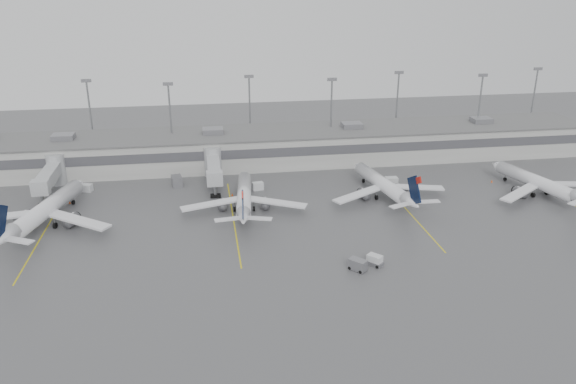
{
  "coord_description": "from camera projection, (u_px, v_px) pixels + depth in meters",
  "views": [
    {
      "loc": [
        -22.46,
        -76.36,
        44.41
      ],
      "look_at": [
        -6.72,
        24.0,
        5.0
      ],
      "focal_mm": 35.0,
      "sensor_mm": 36.0,
      "label": 1
    }
  ],
  "objects": [
    {
      "name": "jet_far_left",
      "position": [
        43.0,
        211.0,
        104.82
      ],
      "size": [
        27.41,
        31.16,
        10.33
      ],
      "rotation": [
        0.0,
        0.0,
        -0.28
      ],
      "color": "white",
      "rests_on": "ground"
    },
    {
      "name": "jet_bridge_right",
      "position": [
        213.0,
        166.0,
        127.39
      ],
      "size": [
        4.0,
        17.2,
        7.0
      ],
      "color": "#A4A6A9",
      "rests_on": "ground"
    },
    {
      "name": "jet_mid_right",
      "position": [
        384.0,
        185.0,
        118.58
      ],
      "size": [
        25.31,
        28.6,
        9.31
      ],
      "rotation": [
        0.0,
        0.0,
        0.17
      ],
      "color": "white",
      "rests_on": "ground"
    },
    {
      "name": "cone_d",
      "position": [
        492.0,
        181.0,
        128.36
      ],
      "size": [
        0.39,
        0.39,
        0.62
      ],
      "primitive_type": "cone",
      "color": "#FF5005",
      "rests_on": "ground"
    },
    {
      "name": "jet_far_right",
      "position": [
        540.0,
        183.0,
        119.96
      ],
      "size": [
        24.7,
        28.04,
        9.25
      ],
      "rotation": [
        0.0,
        0.0,
        0.25
      ],
      "color": "white",
      "rests_on": "ground"
    },
    {
      "name": "terminal",
      "position": [
        293.0,
        146.0,
        141.53
      ],
      "size": [
        152.0,
        17.0,
        9.45
      ],
      "color": "#9D9D99",
      "rests_on": "ground"
    },
    {
      "name": "jet_mid_left",
      "position": [
        244.0,
        197.0,
        112.28
      ],
      "size": [
        25.18,
        28.34,
        9.17
      ],
      "rotation": [
        0.0,
        0.0,
        -0.09
      ],
      "color": "white",
      "rests_on": "ground"
    },
    {
      "name": "gse_uld_c",
      "position": [
        391.0,
        181.0,
        126.33
      ],
      "size": [
        2.71,
        1.82,
        1.91
      ],
      "primitive_type": "cube",
      "rotation": [
        0.0,
        0.0,
        -0.01
      ],
      "color": "silver",
      "rests_on": "ground"
    },
    {
      "name": "baggage_cart",
      "position": [
        358.0,
        265.0,
        90.06
      ],
      "size": [
        3.14,
        3.23,
        1.84
      ],
      "rotation": [
        0.0,
        0.0,
        0.73
      ],
      "color": "slate",
      "rests_on": "ground"
    },
    {
      "name": "gse_uld_b",
      "position": [
        258.0,
        186.0,
        123.84
      ],
      "size": [
        2.59,
        1.93,
        1.68
      ],
      "primitive_type": "cube",
      "rotation": [
        0.0,
        0.0,
        0.16
      ],
      "color": "silver",
      "rests_on": "ground"
    },
    {
      "name": "jet_bridge_left",
      "position": [
        52.0,
        174.0,
        122.33
      ],
      "size": [
        4.0,
        17.2,
        7.0
      ],
      "color": "#A4A6A9",
      "rests_on": "ground"
    },
    {
      "name": "cone_b",
      "position": [
        232.0,
        194.0,
        120.55
      ],
      "size": [
        0.4,
        0.4,
        0.64
      ],
      "primitive_type": "cone",
      "color": "#FF5005",
      "rests_on": "ground"
    },
    {
      "name": "stand_markings",
      "position": [
        321.0,
        213.0,
        111.74
      ],
      "size": [
        105.25,
        40.0,
        0.01
      ],
      "color": "yellow",
      "rests_on": "ground"
    },
    {
      "name": "cone_a",
      "position": [
        70.0,
        202.0,
        116.51
      ],
      "size": [
        0.4,
        0.4,
        0.64
      ],
      "primitive_type": "cone",
      "color": "#FF5005",
      "rests_on": "ground"
    },
    {
      "name": "gse_uld_a",
      "position": [
        87.0,
        188.0,
        122.82
      ],
      "size": [
        2.65,
        2.1,
        1.65
      ],
      "primitive_type": "cube",
      "rotation": [
        0.0,
        0.0,
        -0.26
      ],
      "color": "silver",
      "rests_on": "ground"
    },
    {
      "name": "cone_c",
      "position": [
        406.0,
        192.0,
        121.7
      ],
      "size": [
        0.49,
        0.49,
        0.78
      ],
      "primitive_type": "cone",
      "color": "#FF5005",
      "rests_on": "ground"
    },
    {
      "name": "ground",
      "position": [
        353.0,
        272.0,
        89.64
      ],
      "size": [
        260.0,
        260.0,
        0.0
      ],
      "primitive_type": "plane",
      "color": "#4C4D4F",
      "rests_on": "ground"
    },
    {
      "name": "gse_loader",
      "position": [
        177.0,
        181.0,
        126.24
      ],
      "size": [
        2.76,
        3.8,
        2.17
      ],
      "primitive_type": "cube",
      "rotation": [
        0.0,
        0.0,
        0.18
      ],
      "color": "slate",
      "rests_on": "ground"
    },
    {
      "name": "baggage_tug",
      "position": [
        375.0,
        261.0,
        91.72
      ],
      "size": [
        3.07,
        3.16,
        1.77
      ],
      "rotation": [
        0.0,
        0.0,
        0.73
      ],
      "color": "silver",
      "rests_on": "ground"
    },
    {
      "name": "light_masts",
      "position": [
        290.0,
        110.0,
        144.0
      ],
      "size": [
        142.4,
        8.0,
        20.6
      ],
      "color": "gray",
      "rests_on": "ground"
    }
  ]
}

